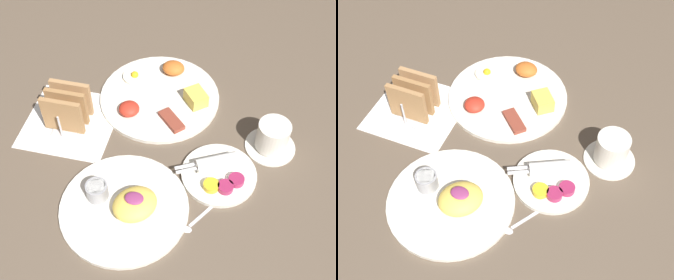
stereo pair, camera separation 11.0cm
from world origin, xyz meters
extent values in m
plane|color=brown|center=(0.00, 0.00, 0.00)|extent=(3.00, 3.00, 0.00)
cube|color=white|center=(-0.18, 0.06, 0.00)|extent=(0.22, 0.22, 0.00)
cylinder|color=silver|center=(0.02, 0.19, 0.01)|extent=(0.31, 0.31, 0.01)
cube|color=#E5C64C|center=(0.12, 0.19, 0.03)|extent=(0.07, 0.07, 0.04)
ellipsoid|color=#C66023|center=(0.04, 0.29, 0.03)|extent=(0.06, 0.05, 0.03)
cylinder|color=#F4EACC|center=(-0.06, 0.24, 0.01)|extent=(0.06, 0.06, 0.01)
sphere|color=yellow|center=(-0.06, 0.24, 0.02)|extent=(0.02, 0.02, 0.02)
ellipsoid|color=red|center=(-0.04, 0.12, 0.02)|extent=(0.05, 0.05, 0.03)
cube|color=brown|center=(0.07, 0.11, 0.02)|extent=(0.08, 0.08, 0.01)
cylinder|color=silver|center=(0.21, -0.02, 0.01)|extent=(0.17, 0.17, 0.01)
cylinder|color=gold|center=(0.20, -0.06, 0.02)|extent=(0.04, 0.04, 0.01)
cylinder|color=#99234C|center=(0.23, -0.06, 0.02)|extent=(0.04, 0.04, 0.01)
cylinder|color=#99234C|center=(0.25, -0.03, 0.02)|extent=(0.04, 0.04, 0.01)
cylinder|color=white|center=(0.20, 0.00, 0.03)|extent=(0.10, 0.07, 0.03)
cube|color=silver|center=(0.14, -0.04, 0.03)|extent=(0.05, 0.03, 0.00)
cube|color=silver|center=(0.14, -0.03, 0.03)|extent=(0.05, 0.03, 0.00)
cylinder|color=silver|center=(0.03, -0.15, 0.01)|extent=(0.28, 0.28, 0.01)
ellipsoid|color=#EAC651|center=(0.05, -0.15, 0.03)|extent=(0.13, 0.13, 0.04)
ellipsoid|color=#8C3366|center=(0.05, -0.15, 0.05)|extent=(0.04, 0.03, 0.01)
cylinder|color=#99999E|center=(-0.04, -0.14, 0.03)|extent=(0.05, 0.05, 0.04)
cylinder|color=white|center=(-0.04, -0.14, 0.05)|extent=(0.04, 0.04, 0.01)
cube|color=#B7B7BC|center=(-0.18, 0.06, 0.01)|extent=(0.06, 0.12, 0.01)
cube|color=#A47749|center=(-0.18, 0.03, 0.06)|extent=(0.10, 0.01, 0.10)
cube|color=#9E7042|center=(-0.18, 0.06, 0.06)|extent=(0.10, 0.01, 0.10)
cube|color=#AC7E50|center=(-0.18, 0.09, 0.06)|extent=(0.10, 0.01, 0.10)
cylinder|color=#B7B7BC|center=(-0.18, 0.01, 0.04)|extent=(0.01, 0.01, 0.07)
cylinder|color=#B7B7BC|center=(-0.18, 0.12, 0.04)|extent=(0.01, 0.01, 0.07)
cylinder|color=silver|center=(0.32, 0.09, 0.00)|extent=(0.12, 0.12, 0.01)
cylinder|color=silver|center=(0.32, 0.09, 0.04)|extent=(0.08, 0.08, 0.07)
cylinder|color=#381E0F|center=(0.32, 0.09, 0.07)|extent=(0.06, 0.06, 0.01)
cube|color=silver|center=(0.20, -0.11, 0.00)|extent=(0.07, 0.10, 0.00)
ellipsoid|color=silver|center=(0.17, -0.17, 0.00)|extent=(0.02, 0.02, 0.01)
camera|label=1|loc=(0.24, -0.64, 0.88)|focal=50.00mm
camera|label=2|loc=(0.34, -0.61, 0.88)|focal=50.00mm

